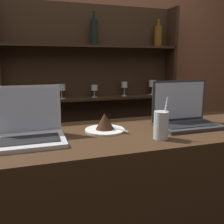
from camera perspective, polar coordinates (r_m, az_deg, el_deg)
bar_counter at (r=1.48m, az=1.90°, el=-23.37°), size 1.78×0.58×0.99m
back_wall at (r=2.35m, az=-8.03°, el=11.65°), size 7.00×0.06×2.70m
back_shelf at (r=2.33m, az=-4.09°, el=1.95°), size 1.58×0.18×1.83m
laptop_near at (r=1.18m, az=-19.03°, el=-3.78°), size 0.33×0.25×0.24m
laptop_far at (r=1.42m, az=16.27°, el=-0.78°), size 0.34×0.20×0.25m
cake_plate at (r=1.27m, az=-1.64°, el=-2.85°), size 0.20×0.20×0.09m
water_glass at (r=1.16m, az=11.16°, el=-2.94°), size 0.07×0.07×0.19m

